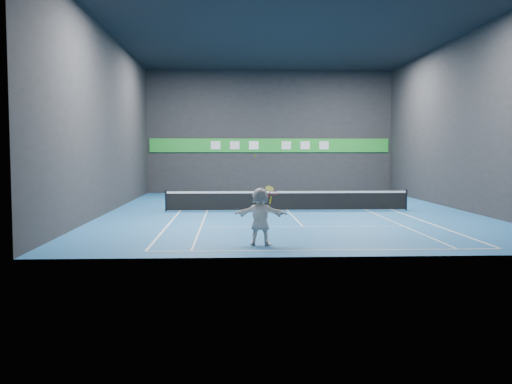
{
  "coord_description": "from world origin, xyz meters",
  "views": [
    {
      "loc": [
        -2.91,
        -29.07,
        3.0
      ],
      "look_at": [
        -1.95,
        -7.67,
        1.5
      ],
      "focal_mm": 40.0,
      "sensor_mm": 36.0,
      "label": 1
    }
  ],
  "objects_px": {
    "player": "(260,216)",
    "tennis_racket": "(273,193)",
    "tennis_net": "(287,200)",
    "tennis_ball": "(255,156)"
  },
  "relations": [
    {
      "from": "tennis_ball",
      "to": "tennis_net",
      "type": "xyz_separation_m",
      "value": [
        2.1,
        10.6,
        -2.35
      ]
    },
    {
      "from": "player",
      "to": "tennis_net",
      "type": "relative_size",
      "value": 0.15
    },
    {
      "from": "tennis_racket",
      "to": "tennis_ball",
      "type": "bearing_deg",
      "value": 160.36
    },
    {
      "from": "player",
      "to": "tennis_racket",
      "type": "bearing_deg",
      "value": -163.38
    },
    {
      "from": "tennis_net",
      "to": "tennis_racket",
      "type": "relative_size",
      "value": 20.35
    },
    {
      "from": "tennis_net",
      "to": "tennis_racket",
      "type": "distance_m",
      "value": 10.97
    },
    {
      "from": "tennis_racket",
      "to": "player",
      "type": "bearing_deg",
      "value": -173.12
    },
    {
      "from": "tennis_net",
      "to": "tennis_racket",
      "type": "height_order",
      "value": "tennis_racket"
    },
    {
      "from": "player",
      "to": "tennis_ball",
      "type": "bearing_deg",
      "value": -48.42
    },
    {
      "from": "player",
      "to": "tennis_racket",
      "type": "xyz_separation_m",
      "value": [
        0.4,
        0.05,
        0.74
      ]
    }
  ]
}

